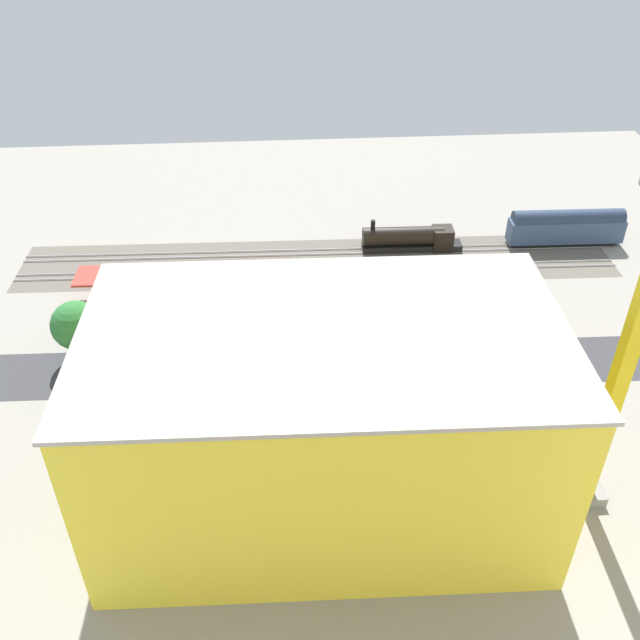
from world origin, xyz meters
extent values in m
plane|color=gray|center=(0.00, 0.00, 0.00)|extent=(144.85, 144.85, 0.00)
cube|color=#665E54|center=(0.00, -22.52, 0.00)|extent=(90.82, 15.49, 0.01)
cube|color=#38383D|center=(0.00, 3.02, 0.00)|extent=(90.72, 11.07, 0.01)
cube|color=#9E9EA8|center=(0.00, -25.95, 0.18)|extent=(90.51, 2.19, 0.12)
cube|color=#9E9EA8|center=(0.00, -24.51, 0.18)|extent=(90.51, 2.19, 0.12)
cube|color=#9E9EA8|center=(0.00, -20.53, 0.18)|extent=(90.51, 2.19, 0.12)
cube|color=#9E9EA8|center=(0.00, -19.09, 0.18)|extent=(90.51, 2.19, 0.12)
cube|color=#B73328|center=(7.73, -13.92, 3.83)|extent=(53.43, 6.42, 0.35)
cylinder|color=slate|center=(-16.26, -13.38, 1.83)|extent=(0.30, 0.30, 3.66)
cylinder|color=slate|center=(-0.27, -13.74, 1.83)|extent=(0.30, 0.30, 3.66)
cylinder|color=slate|center=(15.72, -14.11, 1.83)|extent=(0.30, 0.30, 3.66)
cylinder|color=slate|center=(31.72, -14.47, 1.83)|extent=(0.30, 0.30, 3.66)
cube|color=black|center=(-15.07, -25.23, 0.50)|extent=(15.73, 2.95, 1.00)
cylinder|color=black|center=(-13.52, -25.27, 2.44)|extent=(12.65, 3.16, 2.88)
cube|color=black|center=(-19.82, -25.12, 1.80)|extent=(3.16, 3.15, 3.60)
cylinder|color=black|center=(-8.73, -25.38, 4.58)|extent=(0.70, 0.70, 1.40)
cube|color=black|center=(-39.57, -25.23, 0.30)|extent=(16.44, 2.67, 0.60)
cube|color=#384C72|center=(-39.57, -25.23, 2.42)|extent=(18.28, 3.29, 3.65)
cylinder|color=#273550|center=(-39.57, -25.23, 4.50)|extent=(17.55, 3.27, 2.87)
cube|color=black|center=(-10.58, 6.60, 0.15)|extent=(3.70, 1.68, 0.30)
cube|color=silver|center=(-10.58, 6.60, 0.66)|extent=(4.41, 1.75, 0.72)
cube|color=#1E2328|center=(-10.58, 6.60, 1.32)|extent=(2.47, 1.54, 0.59)
cube|color=black|center=(-4.01, 6.56, 0.15)|extent=(3.59, 1.90, 0.30)
cube|color=silver|center=(-4.01, 6.56, 0.70)|extent=(4.27, 1.99, 0.79)
cube|color=#1E2328|center=(-4.01, 6.56, 1.39)|extent=(2.41, 1.72, 0.60)
cube|color=black|center=(2.67, 6.75, 0.15)|extent=(3.77, 1.89, 0.30)
cube|color=navy|center=(2.67, 6.75, 0.74)|extent=(4.47, 2.00, 0.89)
cube|color=#1E2328|center=(2.67, 6.75, 1.52)|extent=(2.53, 1.68, 0.65)
cube|color=black|center=(10.57, 6.47, 0.15)|extent=(3.68, 1.81, 0.30)
cube|color=silver|center=(10.57, 6.47, 0.74)|extent=(4.37, 1.90, 0.88)
cube|color=#1E2328|center=(10.57, 6.47, 1.51)|extent=(2.46, 1.64, 0.64)
cube|color=yellow|center=(2.61, 23.35, 10.20)|extent=(41.83, 24.35, 20.40)
cube|color=#ADA89E|center=(2.61, 23.35, 20.60)|extent=(42.44, 24.96, 0.40)
cube|color=gray|center=(-23.58, 25.08, 0.60)|extent=(3.60, 3.60, 1.20)
cube|color=yellow|center=(-23.58, 25.08, 15.97)|extent=(1.40, 1.40, 31.93)
cube|color=black|center=(-15.31, 7.25, 0.25)|extent=(8.70, 2.90, 0.50)
cube|color=white|center=(-16.48, 7.33, 2.08)|extent=(6.38, 3.00, 3.17)
cube|color=maroon|center=(-12.21, 7.03, 1.72)|extent=(2.52, 2.73, 2.44)
cube|color=black|center=(20.96, 6.71, 0.25)|extent=(9.14, 2.56, 0.50)
cube|color=silver|center=(19.81, 6.67, 1.94)|extent=(6.86, 2.72, 2.88)
cube|color=maroon|center=(24.34, 6.84, 1.66)|extent=(2.39, 2.56, 2.32)
cylinder|color=brown|center=(31.31, -1.12, 1.46)|extent=(0.43, 0.43, 2.93)
sphere|color=#2D7233|center=(31.31, -1.12, 5.07)|extent=(6.12, 6.12, 6.12)
cylinder|color=brown|center=(22.99, -1.72, 1.64)|extent=(0.40, 0.40, 3.28)
sphere|color=#38843D|center=(22.99, -1.72, 5.13)|extent=(5.26, 5.26, 5.26)
cylinder|color=brown|center=(-6.87, -1.62, 1.64)|extent=(0.40, 0.40, 3.28)
sphere|color=#38843D|center=(-6.87, -1.62, 4.97)|extent=(4.84, 4.84, 4.84)
cylinder|color=brown|center=(-18.08, -2.71, 1.39)|extent=(0.57, 0.57, 2.79)
sphere|color=#2D7233|center=(-18.08, -2.71, 4.67)|extent=(5.39, 5.39, 5.39)
cylinder|color=brown|center=(-1.63, -1.66, 1.79)|extent=(0.36, 0.36, 3.58)
sphere|color=#28662D|center=(-1.63, -1.66, 5.62)|extent=(5.83, 5.83, 5.83)
cylinder|color=brown|center=(-2.26, -2.31, 1.65)|extent=(0.43, 0.43, 3.30)
sphere|color=#28662D|center=(-2.26, -2.31, 5.11)|extent=(5.18, 5.18, 5.18)
cylinder|color=#333333|center=(6.93, 7.34, 2.80)|extent=(0.16, 0.16, 5.59)
cube|color=black|center=(6.93, 7.34, 6.04)|extent=(0.36, 0.36, 0.90)
sphere|color=yellow|center=(7.15, 7.34, 5.74)|extent=(0.20, 0.20, 0.20)
camera|label=1|loc=(6.37, 70.90, 56.34)|focal=39.70mm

